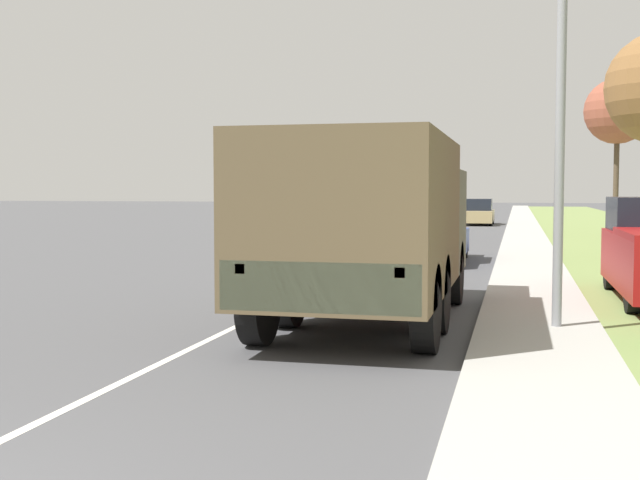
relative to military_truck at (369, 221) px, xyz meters
name	(u,v)px	position (x,y,z in m)	size (l,w,h in m)	color
ground_plane	(437,229)	(-1.93, 30.88, -1.61)	(180.00, 180.00, 0.00)	#4C4C4F
lane_centre_stripe	(437,229)	(-1.93, 30.88, -1.61)	(0.12, 120.00, 0.00)	silver
sidewalk_right	(524,229)	(2.57, 30.88, -1.55)	(1.80, 120.00, 0.12)	#ADAAA3
grass_strip_right	(613,231)	(6.97, 30.88, -1.60)	(7.00, 120.00, 0.02)	olive
military_truck	(369,221)	(0.00, 0.00, 0.00)	(2.56, 6.86, 2.86)	#474C38
car_nearest_ahead	(434,237)	(-0.10, 11.22, -0.89)	(1.74, 4.78, 1.62)	navy
car_second_ahead	(388,219)	(-3.55, 24.36, -0.88)	(1.73, 4.52, 1.64)	#B7BABF
car_third_ahead	(479,213)	(0.00, 36.78, -0.91)	(1.70, 4.86, 1.56)	tan
lamp_post	(548,13)	(2.63, -0.25, 3.00)	(1.69, 0.24, 7.62)	gray
tree_far_right	(618,112)	(6.57, 26.33, 4.00)	(2.96, 2.96, 7.11)	#4C3D2D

